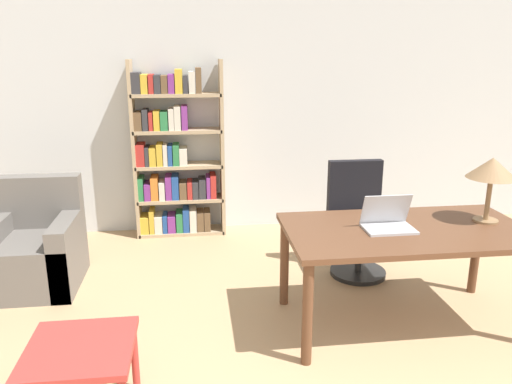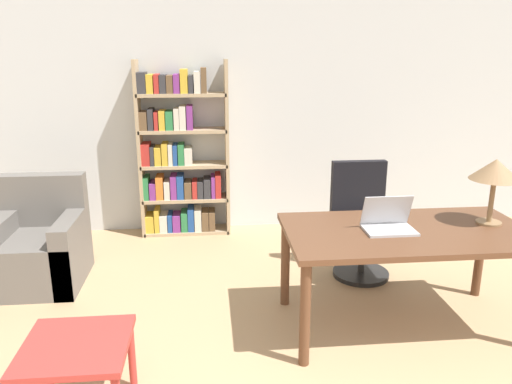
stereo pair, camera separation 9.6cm
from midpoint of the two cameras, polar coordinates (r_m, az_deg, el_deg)
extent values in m
cube|color=silver|center=(5.60, -0.77, 9.43)|extent=(8.00, 0.06, 2.70)
cube|color=brown|center=(3.71, 17.68, -4.41)|extent=(1.74, 0.93, 0.04)
cylinder|color=brown|center=(3.28, 6.48, -13.78)|extent=(0.07, 0.07, 0.72)
cylinder|color=brown|center=(3.99, 4.06, -8.07)|extent=(0.07, 0.07, 0.72)
cylinder|color=brown|center=(4.54, 24.77, -6.54)|extent=(0.07, 0.07, 0.72)
cube|color=#B2B2B7|center=(3.63, 15.72, -4.22)|extent=(0.35, 0.24, 0.02)
cube|color=#B2B2B7|center=(3.66, 15.43, -2.02)|extent=(0.35, 0.09, 0.23)
cube|color=white|center=(3.67, 15.40, -1.96)|extent=(0.31, 0.08, 0.20)
cylinder|color=olive|center=(4.06, 25.65, -3.14)|extent=(0.18, 0.18, 0.01)
cylinder|color=olive|center=(4.01, 25.93, -0.91)|extent=(0.04, 0.04, 0.32)
cone|color=#93704C|center=(3.96, 26.34, 2.33)|extent=(0.35, 0.35, 0.15)
cylinder|color=black|center=(4.71, 12.45, -9.08)|extent=(0.50, 0.50, 0.04)
cylinder|color=#262626|center=(4.64, 12.58, -7.08)|extent=(0.06, 0.06, 0.32)
cube|color=black|center=(4.56, 12.73, -4.68)|extent=(0.52, 0.52, 0.10)
cube|color=black|center=(4.66, 12.15, 0.10)|extent=(0.50, 0.08, 0.56)
cube|color=#B2332D|center=(2.92, -19.01, -16.35)|extent=(0.56, 0.56, 0.04)
cylinder|color=#B2332D|center=(3.31, -21.94, -17.42)|extent=(0.04, 0.04, 0.44)
cylinder|color=#B2332D|center=(3.21, -13.15, -17.75)|extent=(0.04, 0.04, 0.44)
cube|color=#66605B|center=(4.75, -23.04, -7.13)|extent=(0.75, 0.78, 0.44)
cube|color=#66605B|center=(4.89, -22.58, -0.78)|extent=(0.75, 0.16, 0.47)
cube|color=#66605B|center=(4.82, -26.49, -6.18)|extent=(0.16, 0.78, 0.61)
cube|color=#66605B|center=(4.64, -19.68, -6.22)|extent=(0.16, 0.78, 0.61)
cube|color=tan|center=(5.49, -12.59, 4.66)|extent=(0.04, 0.28, 1.89)
cube|color=tan|center=(5.45, -2.83, 4.95)|extent=(0.04, 0.28, 1.89)
cube|color=tan|center=(5.70, -7.39, -4.37)|extent=(0.93, 0.28, 0.04)
cube|color=gold|center=(5.69, -11.48, -3.40)|extent=(0.09, 0.24, 0.19)
cube|color=gold|center=(5.67, -10.71, -3.06)|extent=(0.05, 0.24, 0.26)
cube|color=silver|center=(5.68, -9.99, -3.37)|extent=(0.08, 0.24, 0.19)
cube|color=#234C99|center=(5.67, -9.27, -3.32)|extent=(0.05, 0.24, 0.19)
cube|color=#7F338C|center=(5.67, -8.54, -3.34)|extent=(0.08, 0.24, 0.19)
cube|color=#2D7F47|center=(5.66, -7.67, -3.19)|extent=(0.07, 0.24, 0.21)
cube|color=#234C99|center=(5.65, -6.94, -2.97)|extent=(0.07, 0.24, 0.26)
cube|color=silver|center=(5.65, -6.15, -3.01)|extent=(0.07, 0.24, 0.24)
cube|color=brown|center=(5.65, -5.34, -3.13)|extent=(0.07, 0.24, 0.21)
cube|color=brown|center=(5.66, -4.57, -3.11)|extent=(0.07, 0.24, 0.21)
cube|color=tan|center=(5.58, -7.52, -0.72)|extent=(0.93, 0.28, 0.04)
cube|color=#2D7F47|center=(5.58, -11.89, 0.56)|extent=(0.05, 0.24, 0.25)
cube|color=#7F338C|center=(5.58, -11.17, 0.26)|extent=(0.07, 0.24, 0.18)
cube|color=orange|center=(5.56, -10.42, 0.62)|extent=(0.08, 0.24, 0.25)
cube|color=silver|center=(5.56, -9.59, 0.37)|extent=(0.06, 0.24, 0.20)
cube|color=#7F338C|center=(5.55, -8.88, 0.68)|extent=(0.06, 0.24, 0.25)
cube|color=#234C99|center=(5.54, -8.13, 0.71)|extent=(0.07, 0.24, 0.26)
cube|color=brown|center=(5.55, -7.27, 0.37)|extent=(0.08, 0.24, 0.18)
cube|color=#B72D28|center=(5.55, -6.52, 0.41)|extent=(0.05, 0.24, 0.19)
cube|color=#333338|center=(5.55, -5.88, 0.42)|extent=(0.06, 0.24, 0.19)
cube|color=#333338|center=(5.54, -5.12, 0.57)|extent=(0.07, 0.24, 0.21)
cube|color=#7F338C|center=(5.54, -4.44, 0.72)|extent=(0.04, 0.24, 0.24)
cube|color=#B72D28|center=(5.54, -3.88, 0.82)|extent=(0.06, 0.24, 0.26)
cube|color=tan|center=(5.49, -7.66, 3.07)|extent=(0.93, 0.28, 0.04)
cube|color=#B72D28|center=(5.49, -11.93, 4.31)|extent=(0.09, 0.24, 0.23)
cube|color=#333338|center=(5.49, -11.22, 4.18)|extent=(0.04, 0.24, 0.20)
cube|color=gold|center=(5.48, -10.60, 4.16)|extent=(0.07, 0.24, 0.19)
cube|color=gold|center=(5.47, -9.84, 4.38)|extent=(0.06, 0.24, 0.23)
cube|color=silver|center=(5.47, -9.22, 4.36)|extent=(0.04, 0.24, 0.22)
cube|color=#234C99|center=(5.47, -8.68, 4.32)|extent=(0.05, 0.24, 0.21)
cube|color=#2D7F47|center=(5.46, -8.03, 4.37)|extent=(0.06, 0.24, 0.22)
cube|color=silver|center=(5.46, -7.22, 4.19)|extent=(0.08, 0.24, 0.18)
cube|color=tan|center=(5.42, -7.81, 6.98)|extent=(0.93, 0.28, 0.04)
cube|color=brown|center=(5.43, -12.19, 8.01)|extent=(0.08, 0.24, 0.19)
cube|color=#333338|center=(5.42, -11.39, 8.19)|extent=(0.06, 0.24, 0.22)
cube|color=#B72D28|center=(5.42, -10.78, 8.05)|extent=(0.04, 0.24, 0.19)
cube|color=gold|center=(5.41, -10.15, 8.14)|extent=(0.06, 0.24, 0.20)
cube|color=#2D7F47|center=(5.41, -9.33, 8.13)|extent=(0.08, 0.24, 0.19)
cube|color=silver|center=(5.40, -8.54, 8.32)|extent=(0.06, 0.24, 0.22)
cube|color=silver|center=(5.40, -7.85, 8.46)|extent=(0.07, 0.24, 0.25)
cube|color=#7F338C|center=(5.40, -7.07, 8.50)|extent=(0.06, 0.24, 0.25)
cube|color=tan|center=(5.37, -7.96, 10.97)|extent=(0.93, 0.28, 0.04)
cube|color=#333338|center=(5.40, -12.38, 12.11)|extent=(0.09, 0.24, 0.21)
cube|color=gold|center=(5.39, -11.47, 12.04)|extent=(0.07, 0.24, 0.19)
cube|color=#B72D28|center=(5.38, -10.74, 12.08)|extent=(0.05, 0.24, 0.19)
cube|color=#333338|center=(5.38, -10.05, 12.08)|extent=(0.07, 0.24, 0.19)
cube|color=brown|center=(5.37, -9.28, 12.08)|extent=(0.07, 0.24, 0.18)
cube|color=#7F338C|center=(5.37, -8.53, 12.16)|extent=(0.06, 0.24, 0.19)
cube|color=gold|center=(5.36, -7.70, 12.46)|extent=(0.08, 0.24, 0.24)
cube|color=#333338|center=(5.36, -6.94, 12.16)|extent=(0.05, 0.24, 0.18)
cube|color=silver|center=(5.36, -6.21, 12.38)|extent=(0.06, 0.24, 0.22)
cube|color=brown|center=(5.36, -5.48, 12.61)|extent=(0.06, 0.24, 0.26)
camera|label=1|loc=(0.05, -89.23, 0.22)|focal=35.00mm
camera|label=2|loc=(0.05, 90.77, -0.22)|focal=35.00mm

